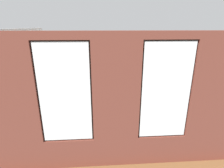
{
  "coord_description": "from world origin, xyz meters",
  "views": [
    {
      "loc": [
        0.32,
        6.26,
        3.11
      ],
      "look_at": [
        -0.09,
        0.4,
        1.15
      ],
      "focal_mm": 28.0,
      "sensor_mm": 36.0,
      "label": 1
    }
  ],
  "objects_px": {
    "potted_plant_foreground_right": "(57,79)",
    "potted_plant_corner_near_left": "(156,76)",
    "cup_ceramic": "(118,94)",
    "potted_plant_by_left_couch": "(152,88)",
    "potted_plant_between_couches": "(137,125)",
    "potted_plant_corner_far_left": "(210,122)",
    "table_plant_small": "(104,93)",
    "remote_black": "(125,92)",
    "remote_gray": "(115,94)",
    "candle_jar": "(111,92)",
    "papasan_chair": "(107,83)",
    "potted_plant_near_tv": "(36,106)",
    "couch_by_window": "(83,136)",
    "media_console": "(32,111)",
    "tv_flatscreen": "(29,95)",
    "coffee_table": "(115,95)",
    "couch_left": "(173,103)"
  },
  "relations": [
    {
      "from": "potted_plant_foreground_right",
      "to": "potted_plant_corner_near_left",
      "type": "bearing_deg",
      "value": -179.43
    },
    {
      "from": "cup_ceramic",
      "to": "potted_plant_by_left_couch",
      "type": "relative_size",
      "value": 0.14
    },
    {
      "from": "potted_plant_between_couches",
      "to": "potted_plant_corner_far_left",
      "type": "distance_m",
      "value": 1.95
    },
    {
      "from": "table_plant_small",
      "to": "potted_plant_foreground_right",
      "type": "xyz_separation_m",
      "value": [
        2.3,
        -1.94,
        0.05
      ]
    },
    {
      "from": "remote_black",
      "to": "remote_gray",
      "type": "bearing_deg",
      "value": 53.08
    },
    {
      "from": "candle_jar",
      "to": "papasan_chair",
      "type": "bearing_deg",
      "value": -85.01
    },
    {
      "from": "potted_plant_foreground_right",
      "to": "potted_plant_near_tv",
      "type": "relative_size",
      "value": 0.62
    },
    {
      "from": "remote_black",
      "to": "potted_plant_between_couches",
      "type": "height_order",
      "value": "potted_plant_between_couches"
    },
    {
      "from": "table_plant_small",
      "to": "potted_plant_corner_far_left",
      "type": "distance_m",
      "value": 3.83
    },
    {
      "from": "cup_ceramic",
      "to": "remote_black",
      "type": "bearing_deg",
      "value": -137.14
    },
    {
      "from": "table_plant_small",
      "to": "potted_plant_corner_far_left",
      "type": "height_order",
      "value": "potted_plant_corner_far_left"
    },
    {
      "from": "couch_by_window",
      "to": "remote_gray",
      "type": "relative_size",
      "value": 11.82
    },
    {
      "from": "papasan_chair",
      "to": "potted_plant_corner_far_left",
      "type": "xyz_separation_m",
      "value": [
        -2.59,
        4.2,
        0.22
      ]
    },
    {
      "from": "table_plant_small",
      "to": "remote_black",
      "type": "bearing_deg",
      "value": -162.11
    },
    {
      "from": "media_console",
      "to": "potted_plant_near_tv",
      "type": "height_order",
      "value": "potted_plant_near_tv"
    },
    {
      "from": "tv_flatscreen",
      "to": "media_console",
      "type": "bearing_deg",
      "value": 90.0
    },
    {
      "from": "remote_gray",
      "to": "remote_black",
      "type": "distance_m",
      "value": 0.45
    },
    {
      "from": "remote_gray",
      "to": "potted_plant_by_left_couch",
      "type": "height_order",
      "value": "potted_plant_by_left_couch"
    },
    {
      "from": "table_plant_small",
      "to": "potted_plant_corner_far_left",
      "type": "relative_size",
      "value": 0.19
    },
    {
      "from": "potted_plant_by_left_couch",
      "to": "potted_plant_corner_far_left",
      "type": "relative_size",
      "value": 0.67
    },
    {
      "from": "potted_plant_by_left_couch",
      "to": "potted_plant_near_tv",
      "type": "relative_size",
      "value": 0.47
    },
    {
      "from": "potted_plant_corner_far_left",
      "to": "coffee_table",
      "type": "bearing_deg",
      "value": -50.69
    },
    {
      "from": "coffee_table",
      "to": "tv_flatscreen",
      "type": "bearing_deg",
      "value": 17.33
    },
    {
      "from": "cup_ceramic",
      "to": "table_plant_small",
      "type": "relative_size",
      "value": 0.5
    },
    {
      "from": "papasan_chair",
      "to": "remote_black",
      "type": "bearing_deg",
      "value": 120.08
    },
    {
      "from": "candle_jar",
      "to": "potted_plant_corner_far_left",
      "type": "bearing_deg",
      "value": 130.49
    },
    {
      "from": "potted_plant_foreground_right",
      "to": "potted_plant_corner_far_left",
      "type": "height_order",
      "value": "potted_plant_corner_far_left"
    },
    {
      "from": "candle_jar",
      "to": "potted_plant_corner_near_left",
      "type": "relative_size",
      "value": 0.13
    },
    {
      "from": "papasan_chair",
      "to": "potted_plant_near_tv",
      "type": "distance_m",
      "value": 4.03
    },
    {
      "from": "candle_jar",
      "to": "media_console",
      "type": "xyz_separation_m",
      "value": [
        2.87,
        1.07,
        -0.23
      ]
    },
    {
      "from": "potted_plant_corner_near_left",
      "to": "potted_plant_foreground_right",
      "type": "relative_size",
      "value": 1.12
    },
    {
      "from": "couch_by_window",
      "to": "potted_plant_foreground_right",
      "type": "xyz_separation_m",
      "value": [
        1.66,
        -4.5,
        0.25
      ]
    },
    {
      "from": "coffee_table",
      "to": "cup_ceramic",
      "type": "distance_m",
      "value": 0.2
    },
    {
      "from": "remote_black",
      "to": "potted_plant_corner_far_left",
      "type": "height_order",
      "value": "potted_plant_corner_far_left"
    },
    {
      "from": "candle_jar",
      "to": "table_plant_small",
      "type": "xyz_separation_m",
      "value": [
        0.27,
        0.24,
        0.04
      ]
    },
    {
      "from": "media_console",
      "to": "candle_jar",
      "type": "bearing_deg",
      "value": -159.6
    },
    {
      "from": "remote_gray",
      "to": "cup_ceramic",
      "type": "bearing_deg",
      "value": 17.92
    },
    {
      "from": "papasan_chair",
      "to": "potted_plant_corner_near_left",
      "type": "xyz_separation_m",
      "value": [
        -2.59,
        -0.45,
        0.19
      ]
    },
    {
      "from": "remote_gray",
      "to": "potted_plant_near_tv",
      "type": "xyz_separation_m",
      "value": [
        2.51,
        1.94,
        0.44
      ]
    },
    {
      "from": "media_console",
      "to": "couch_left",
      "type": "bearing_deg",
      "value": -178.08
    },
    {
      "from": "table_plant_small",
      "to": "couch_left",
      "type": "bearing_deg",
      "value": 165.91
    },
    {
      "from": "media_console",
      "to": "potted_plant_between_couches",
      "type": "xyz_separation_m",
      "value": [
        -3.41,
        1.68,
        0.32
      ]
    },
    {
      "from": "couch_left",
      "to": "potted_plant_near_tv",
      "type": "xyz_separation_m",
      "value": [
        4.65,
        1.16,
        0.55
      ]
    },
    {
      "from": "remote_black",
      "to": "potted_plant_near_tv",
      "type": "relative_size",
      "value": 0.12
    },
    {
      "from": "potted_plant_by_left_couch",
      "to": "couch_by_window",
      "type": "bearing_deg",
      "value": 49.25
    },
    {
      "from": "potted_plant_between_couches",
      "to": "potted_plant_near_tv",
      "type": "bearing_deg",
      "value": -13.68
    },
    {
      "from": "couch_by_window",
      "to": "potted_plant_corner_near_left",
      "type": "distance_m",
      "value": 5.68
    },
    {
      "from": "cup_ceramic",
      "to": "tv_flatscreen",
      "type": "distance_m",
      "value": 3.3
    },
    {
      "from": "potted_plant_between_couches",
      "to": "potted_plant_corner_far_left",
      "type": "relative_size",
      "value": 1.17
    },
    {
      "from": "remote_gray",
      "to": "tv_flatscreen",
      "type": "relative_size",
      "value": 0.18
    }
  ]
}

